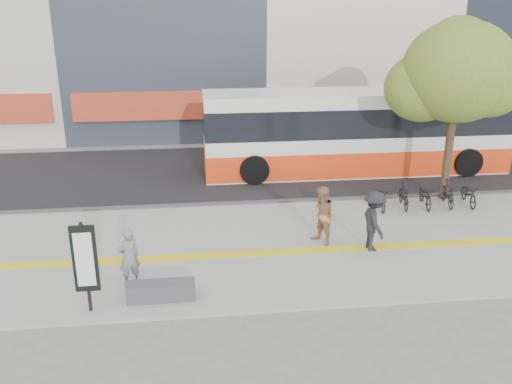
{
  "coord_description": "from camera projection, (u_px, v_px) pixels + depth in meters",
  "views": [
    {
      "loc": [
        -1.66,
        -12.56,
        6.78
      ],
      "look_at": [
        0.05,
        2.0,
        1.57
      ],
      "focal_mm": 37.47,
      "sensor_mm": 36.0,
      "label": 1
    }
  ],
  "objects": [
    {
      "name": "ground",
      "position": [
        263.0,
        272.0,
        14.21
      ],
      "size": [
        120.0,
        120.0,
        0.0
      ],
      "primitive_type": "plane",
      "color": "slate",
      "rests_on": "ground"
    },
    {
      "name": "pedestrian_dark",
      "position": [
        374.0,
        221.0,
        15.08
      ],
      "size": [
        0.7,
        1.16,
        1.75
      ],
      "primitive_type": "imported",
      "rotation": [
        0.0,
        0.0,
        1.62
      ],
      "color": "black",
      "rests_on": "sidewalk"
    },
    {
      "name": "street",
      "position": [
        235.0,
        171.0,
        22.62
      ],
      "size": [
        40.0,
        8.0,
        0.06
      ],
      "primitive_type": "cube",
      "color": "black",
      "rests_on": "ground"
    },
    {
      "name": "curb",
      "position": [
        245.0,
        204.0,
        18.86
      ],
      "size": [
        40.0,
        0.25,
        0.14
      ],
      "primitive_type": "cube",
      "color": "#3B3A3D",
      "rests_on": "ground"
    },
    {
      "name": "seated_woman",
      "position": [
        129.0,
        257.0,
        13.19
      ],
      "size": [
        0.66,
        0.58,
        1.52
      ],
      "primitive_type": "imported",
      "rotation": [
        0.0,
        0.0,
        3.63
      ],
      "color": "black",
      "rests_on": "sidewalk"
    },
    {
      "name": "signboard",
      "position": [
        85.0,
        260.0,
        11.88
      ],
      "size": [
        0.55,
        0.1,
        2.2
      ],
      "color": "black",
      "rests_on": "sidewalk"
    },
    {
      "name": "tactile_strip",
      "position": [
        258.0,
        253.0,
        15.11
      ],
      "size": [
        40.0,
        0.45,
        0.01
      ],
      "primitive_type": "cube",
      "color": "yellow",
      "rests_on": "sidewalk"
    },
    {
      "name": "street_tree",
      "position": [
        456.0,
        74.0,
        18.0
      ],
      "size": [
        4.4,
        3.8,
        6.31
      ],
      "color": "#352618",
      "rests_on": "sidewalk"
    },
    {
      "name": "pedestrian_tan",
      "position": [
        323.0,
        216.0,
        15.43
      ],
      "size": [
        1.0,
        1.07,
        1.74
      ],
      "primitive_type": "imported",
      "rotation": [
        0.0,
        0.0,
        -1.03
      ],
      "color": "#A1704E",
      "rests_on": "sidewalk"
    },
    {
      "name": "bus",
      "position": [
        356.0,
        134.0,
        22.16
      ],
      "size": [
        12.55,
        2.97,
        3.34
      ],
      "color": "silver",
      "rests_on": "street"
    },
    {
      "name": "sidewalk",
      "position": [
        256.0,
        247.0,
        15.6
      ],
      "size": [
        40.0,
        7.0,
        0.08
      ],
      "primitive_type": "cube",
      "color": "gray",
      "rests_on": "ground"
    },
    {
      "name": "bench",
      "position": [
        161.0,
        291.0,
        12.69
      ],
      "size": [
        1.6,
        0.45,
        0.45
      ],
      "primitive_type": "cube",
      "color": "#3B3A3D",
      "rests_on": "sidewalk"
    },
    {
      "name": "bicycle_row",
      "position": [
        426.0,
        195.0,
        18.47
      ],
      "size": [
        3.95,
        1.57,
        0.87
      ],
      "color": "black",
      "rests_on": "sidewalk"
    }
  ]
}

